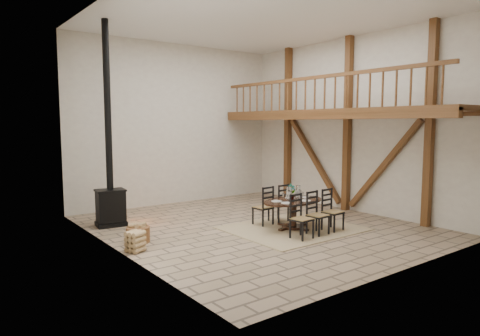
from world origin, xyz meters
TOP-DOWN VIEW (x-y plane):
  - ground at (0.00, 0.00)m, footprint 8.00×8.00m
  - room_shell at (1.19, 0.00)m, footprint 7.02×8.02m
  - rug at (0.55, -0.73)m, footprint 3.00×2.50m
  - dining_table at (0.56, -0.83)m, footprint 1.78×1.99m
  - wood_stove at (-2.85, 2.20)m, footprint 0.77×0.63m
  - log_basket at (-2.92, 0.41)m, footprint 0.50×0.50m
  - log_stack at (-3.25, -0.22)m, footprint 0.41×0.41m

SIDE VIEW (x-z plane):
  - ground at x=0.00m, z-range 0.00..0.00m
  - rug at x=0.55m, z-range 0.00..0.02m
  - log_basket at x=-2.92m, z-range -0.03..0.39m
  - log_stack at x=-3.25m, z-range 0.00..0.42m
  - dining_table at x=0.56m, z-range -0.16..0.94m
  - wood_stove at x=-2.85m, z-range -1.39..3.61m
  - room_shell at x=1.19m, z-range 0.51..5.52m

